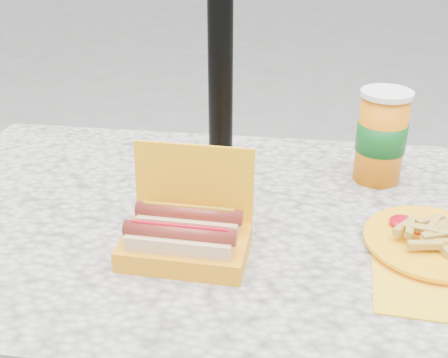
# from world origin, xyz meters

# --- Properties ---
(picnic_table) EXTENTS (1.20, 0.80, 0.75)m
(picnic_table) POSITION_xyz_m (0.00, 0.00, 0.64)
(picnic_table) COLOR beige
(picnic_table) RESTS_ON ground
(umbrella_pole) EXTENTS (0.05, 0.05, 2.20)m
(umbrella_pole) POSITION_xyz_m (0.00, 0.16, 1.10)
(umbrella_pole) COLOR black
(umbrella_pole) RESTS_ON ground
(hotdog_box) EXTENTS (0.21, 0.16, 0.17)m
(hotdog_box) POSITION_xyz_m (-0.02, -0.14, 0.79)
(hotdog_box) COLOR #FFAB0E
(hotdog_box) RESTS_ON picnic_table
(fries_plate) EXTENTS (0.24, 0.32, 0.05)m
(fries_plate) POSITION_xyz_m (0.40, -0.06, 0.76)
(fries_plate) COLOR yellow
(fries_plate) RESTS_ON picnic_table
(soda_cup) EXTENTS (0.11, 0.11, 0.20)m
(soda_cup) POSITION_xyz_m (0.33, 0.20, 0.85)
(soda_cup) COLOR orange
(soda_cup) RESTS_ON picnic_table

